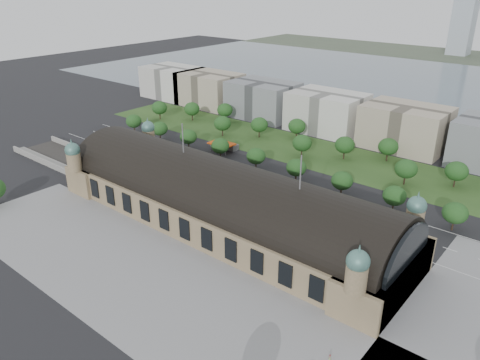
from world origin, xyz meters
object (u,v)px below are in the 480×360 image
Objects in this scene: petrol_station at (227,146)px; parked_car_0 at (135,161)px; traffic_car_0 at (110,141)px; parked_car_2 at (163,171)px; traffic_car_2 at (172,164)px; bus_mid at (287,201)px; parked_car_6 at (222,187)px; traffic_car_3 at (245,169)px; parked_car_4 at (210,183)px; parked_car_1 at (171,172)px; bus_west at (252,193)px; parked_car_3 at (168,172)px; pedestrian_0 at (330,357)px; traffic_car_5 at (355,217)px; traffic_car_4 at (259,186)px; parked_car_5 at (223,192)px; bus_east at (288,206)px.

parked_car_0 is at bearing -120.51° from petrol_station.
parked_car_2 is (58.93, -11.47, 0.03)m from traffic_car_0.
traffic_car_2 is 0.50× the size of bus_mid.
traffic_car_3 is at bearing 169.40° from parked_car_6.
traffic_car_2 reaches higher than parked_car_4.
petrol_station is at bearing 64.85° from bus_mid.
bus_west reaches higher than parked_car_1.
parked_car_6 reaches higher than parked_car_3.
parked_car_2 is 3.57× the size of pedestrian_0.
traffic_car_5 is 94.59m from parked_car_3.
parked_car_4 reaches higher than parked_car_1.
traffic_car_4 is 23.35m from parked_car_4.
bus_east reaches higher than parked_car_5.
parked_car_0 is 1.02× the size of parked_car_3.
traffic_car_4 is 47.89m from parked_car_3.
traffic_car_3 is 29.63m from bus_west.
parked_car_2 is at bearing -103.21° from parked_car_4.
parked_car_3 is 65.62m from bus_mid.
traffic_car_4 is 0.82× the size of parked_car_1.
bus_west reaches higher than parked_car_6.
bus_mid reaches higher than traffic_car_0.
pedestrian_0 reaches higher than parked_car_4.
traffic_car_3 is 1.37× the size of traffic_car_5.
pedestrian_0 is at bearing -135.64° from traffic_car_3.
bus_mid is at bearing 88.78° from traffic_car_0.
parked_car_6 is (94.87, -7.47, -0.01)m from traffic_car_0.
petrol_station is 51.45m from parked_car_0.
traffic_car_4 reaches higher than traffic_car_5.
parked_car_1 is (-44.24, -14.45, -0.00)m from traffic_car_4.
bus_mid is 4.47m from bus_east.
traffic_car_5 is 0.74× the size of parked_car_6.
parked_car_2 is (-96.72, -16.97, 0.16)m from traffic_car_5.
traffic_car_4 is at bearing 78.28° from parked_car_2.
parked_car_0 is at bearing 113.12° from traffic_car_3.
parked_car_4 is (-68.06, -12.97, 0.11)m from traffic_car_5.
pedestrian_0 is (122.33, -57.98, 0.04)m from parked_car_1.
traffic_car_5 is 0.37× the size of bus_east.
bus_east is at bearing 71.53° from parked_car_4.
traffic_car_2 reaches higher than parked_car_5.
parked_car_3 is at bearing 130.90° from traffic_car_3.
parked_car_1 is at bearing 65.01° from parked_car_0.
parked_car_1 is 24.11m from parked_car_4.
bus_east reaches higher than traffic_car_0.
pedestrian_0 is at bearing -155.86° from traffic_car_5.
parked_car_6 is at bearing 83.34° from traffic_car_2.
parked_car_6 is at bearing -169.52° from parked_car_5.
pedestrian_0 is (55.81, -62.88, -0.72)m from bus_east.
pedestrian_0 is (98.39, -60.88, 0.03)m from parked_car_4.
petrol_station is 53.12m from traffic_car_4.
bus_east is at bearing 57.57° from parked_car_1.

